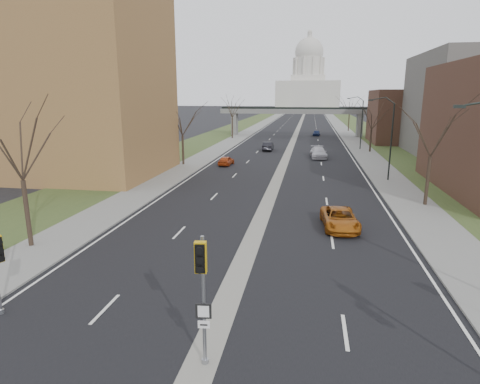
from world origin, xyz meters
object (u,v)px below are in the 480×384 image
(signal_pole_median, at_px, (202,280))
(car_right_near, at_px, (340,219))
(car_left_far, at_px, (268,146))
(car_left_near, at_px, (226,161))
(car_right_mid, at_px, (318,153))
(car_right_far, at_px, (316,133))

(signal_pole_median, bearing_deg, car_right_near, 63.89)
(signal_pole_median, bearing_deg, car_left_far, 86.59)
(car_right_near, bearing_deg, car_left_near, 113.57)
(car_left_near, bearing_deg, signal_pole_median, 105.45)
(car_left_near, height_order, car_right_mid, car_right_mid)
(car_left_far, relative_size, car_right_mid, 0.81)
(signal_pole_median, height_order, car_right_mid, signal_pole_median)
(car_left_near, relative_size, car_right_far, 0.97)
(signal_pole_median, distance_m, car_right_near, 16.94)
(car_left_far, bearing_deg, car_right_far, -106.28)
(signal_pole_median, distance_m, car_right_far, 82.89)
(car_left_far, xyz_separation_m, car_right_far, (8.24, 27.42, -0.09))
(car_right_near, bearing_deg, signal_pole_median, -113.85)
(car_left_near, distance_m, car_right_mid, 14.79)
(signal_pole_median, bearing_deg, car_right_far, 79.64)
(car_right_mid, bearing_deg, car_left_near, -148.91)
(signal_pole_median, bearing_deg, car_left_near, 93.58)
(car_right_mid, relative_size, car_right_far, 1.46)
(signal_pole_median, xyz_separation_m, car_left_far, (-3.64, 55.30, -2.48))
(car_right_mid, bearing_deg, car_right_far, 85.50)
(car_left_far, bearing_deg, car_left_near, 76.26)
(signal_pole_median, xyz_separation_m, car_right_far, (4.60, 82.72, -2.57))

